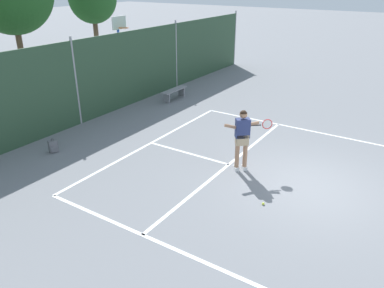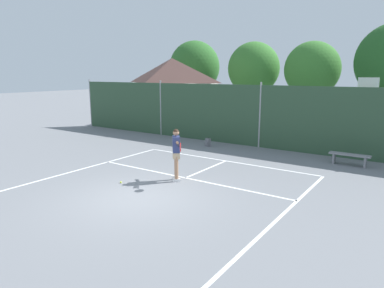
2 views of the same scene
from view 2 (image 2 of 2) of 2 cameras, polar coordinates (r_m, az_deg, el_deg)
ground_plane at (r=10.84m, az=-8.79°, el=-8.75°), size 120.00×120.00×0.00m
court_markings at (r=11.29m, az=-6.53°, el=-7.84°), size 8.30×11.10×0.01m
chainlink_fence at (r=17.93m, az=11.13°, el=4.47°), size 26.09×0.09×3.32m
basketball_hoop at (r=18.52m, az=26.81°, el=5.92°), size 0.90×0.67×3.55m
clubhouse_building at (r=26.04m, az=-3.27°, el=8.85°), size 6.02×4.33×4.83m
treeline_backdrop at (r=28.16m, az=17.97°, el=12.04°), size 26.54×4.55×7.05m
tennis_player at (r=12.07m, az=-2.61°, el=-1.02°), size 1.04×1.07×1.85m
tennis_ball at (r=12.31m, az=-11.67°, el=-6.20°), size 0.07×0.07×0.07m
backpack_grey at (r=18.08m, az=2.63°, el=0.26°), size 0.33×0.32×0.46m
courtside_bench at (r=15.69m, az=24.56°, el=-1.93°), size 1.60×0.36×0.48m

